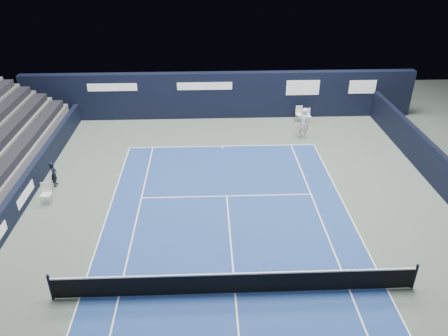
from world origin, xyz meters
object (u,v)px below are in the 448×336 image
object	(u,v)px
folding_chair_back_b	(307,114)
line_judge_chair	(46,192)
folding_chair_back_a	(299,112)
tennis_net	(235,283)
tennis_player	(303,123)

from	to	relation	value
folding_chair_back_b	line_judge_chair	distance (m)	16.97
folding_chair_back_a	line_judge_chair	size ratio (longest dim) A/B	1.01
folding_chair_back_b	tennis_net	distance (m)	16.45
folding_chair_back_b	tennis_player	world-z (taller)	tennis_player
tennis_player	folding_chair_back_a	bearing A→B (deg)	83.70
tennis_player	tennis_net	bearing A→B (deg)	-111.04
folding_chair_back_a	folding_chair_back_b	world-z (taller)	folding_chair_back_a
folding_chair_back_b	line_judge_chair	xyz separation A→B (m)	(-14.29, -9.15, 0.05)
line_judge_chair	tennis_net	bearing A→B (deg)	-36.74
folding_chair_back_b	tennis_net	size ratio (longest dim) A/B	0.07
line_judge_chair	tennis_net	distance (m)	10.55
line_judge_chair	folding_chair_back_b	bearing A→B (deg)	32.24
folding_chair_back_b	folding_chair_back_a	bearing A→B (deg)	152.40
line_judge_chair	tennis_net	xyz separation A→B (m)	(8.49, -6.25, -0.07)
folding_chair_back_a	line_judge_chair	distance (m)	16.64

